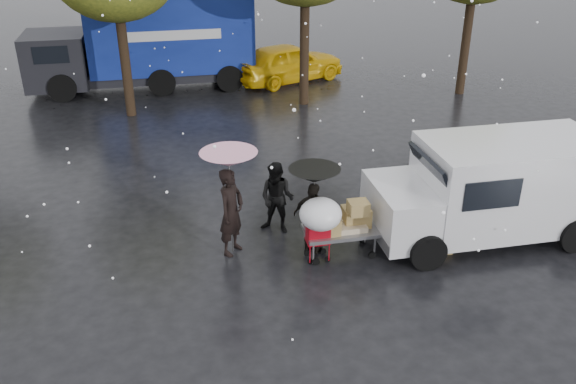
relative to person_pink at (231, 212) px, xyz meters
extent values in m
plane|color=black|center=(1.23, -0.63, -0.95)|extent=(90.00, 90.00, 0.00)
imported|color=black|center=(0.00, 0.00, 0.00)|extent=(0.78, 0.82, 1.89)
imported|color=black|center=(1.08, 0.67, -0.13)|extent=(1.00, 0.94, 1.63)
imported|color=black|center=(1.65, -0.34, -0.16)|extent=(0.94, 0.91, 1.58)
cylinder|color=#4C4C4C|center=(0.00, 0.00, 0.11)|extent=(0.02, 0.02, 2.12)
cone|color=#E45E9A|center=(0.00, 0.00, 1.17)|extent=(1.15, 1.15, 0.30)
sphere|color=#4C4C4C|center=(0.00, 0.00, 1.20)|extent=(0.06, 0.06, 0.06)
cylinder|color=#4C4C4C|center=(1.65, -0.34, -0.06)|extent=(0.02, 0.02, 1.76)
cone|color=black|center=(1.65, -0.34, 0.82)|extent=(1.05, 1.05, 0.30)
sphere|color=#4C4C4C|center=(1.65, -0.34, 0.85)|extent=(0.06, 0.06, 0.06)
cube|color=slate|center=(2.18, -0.54, -0.40)|extent=(1.50, 0.80, 0.08)
cylinder|color=slate|center=(1.43, -0.54, -0.15)|extent=(0.04, 0.04, 0.60)
cube|color=olive|center=(2.53, -0.44, -0.16)|extent=(0.55, 0.45, 0.40)
cube|color=olive|center=(1.88, -0.64, -0.18)|extent=(0.45, 0.40, 0.35)
cube|color=olive|center=(2.48, -0.69, 0.18)|extent=(0.40, 0.35, 0.28)
cube|color=tan|center=(2.23, -0.54, -0.30)|extent=(0.90, 0.55, 0.12)
cylinder|color=black|center=(1.58, -0.86, -0.87)|extent=(0.16, 0.05, 0.16)
cylinder|color=black|center=(1.58, -0.22, -0.87)|extent=(0.16, 0.05, 0.16)
cylinder|color=black|center=(2.78, -0.86, -0.87)|extent=(0.16, 0.05, 0.16)
cylinder|color=black|center=(2.78, -0.22, -0.87)|extent=(0.16, 0.05, 0.16)
cube|color=#AF0A17|center=(1.66, -0.64, -0.30)|extent=(0.47, 0.41, 0.45)
cylinder|color=#AF0A17|center=(1.66, -0.83, 0.07)|extent=(0.42, 0.02, 0.02)
cylinder|color=#4C4C4C|center=(1.66, -0.83, 0.00)|extent=(0.02, 0.02, 0.60)
ellipsoid|color=white|center=(1.66, -0.83, 0.20)|extent=(0.84, 0.84, 0.63)
cylinder|color=black|center=(1.48, -0.80, -0.89)|extent=(0.12, 0.04, 0.12)
cylinder|color=black|center=(1.48, -0.48, -0.89)|extent=(0.12, 0.04, 0.12)
cylinder|color=black|center=(1.84, -0.80, -0.89)|extent=(0.12, 0.04, 0.12)
cylinder|color=black|center=(1.84, -0.48, -0.89)|extent=(0.12, 0.04, 0.12)
cube|color=silver|center=(5.93, -0.46, 0.30)|extent=(3.80, 2.00, 1.90)
cube|color=silver|center=(3.53, -0.46, -0.10)|extent=(1.20, 1.95, 1.10)
cube|color=black|center=(4.08, -0.46, 0.75)|extent=(0.37, 1.70, 0.67)
cube|color=slate|center=(2.98, -0.46, -0.50)|extent=(0.12, 1.90, 0.25)
cylinder|color=black|center=(3.73, -1.41, -0.57)|extent=(0.76, 0.28, 0.76)
cylinder|color=black|center=(3.73, 0.49, -0.57)|extent=(0.76, 0.28, 0.76)
cylinder|color=black|center=(7.03, -1.41, -0.57)|extent=(0.76, 0.28, 0.76)
cylinder|color=black|center=(7.03, 0.49, -0.57)|extent=(0.76, 0.28, 0.76)
cube|color=navy|center=(-0.67, 12.54, 1.15)|extent=(6.00, 2.50, 2.80)
cube|color=black|center=(-4.87, 12.54, 0.30)|extent=(2.20, 2.40, 1.90)
cube|color=black|center=(-1.67, 12.54, -0.40)|extent=(8.00, 2.30, 0.35)
cube|color=silver|center=(-0.67, 11.28, 1.25)|extent=(3.50, 0.03, 0.35)
cylinder|color=black|center=(-4.67, 11.39, -0.45)|extent=(1.00, 0.30, 1.00)
cylinder|color=black|center=(-4.67, 13.69, -0.45)|extent=(1.00, 0.30, 1.00)
cylinder|color=black|center=(1.33, 11.39, -0.45)|extent=(1.00, 0.30, 1.00)
cylinder|color=black|center=(1.33, 13.69, -0.45)|extent=(1.00, 0.30, 1.00)
cube|color=olive|center=(4.27, -0.86, -0.74)|extent=(0.51, 0.43, 0.42)
cube|color=olive|center=(3.66, -0.01, -0.78)|extent=(0.47, 0.39, 0.33)
imported|color=#E1AD0B|center=(3.75, 12.21, -0.18)|extent=(4.86, 3.41, 1.54)
cylinder|color=black|center=(-2.27, 9.37, 1.29)|extent=(0.32, 0.32, 4.48)
cylinder|color=black|center=(3.73, 9.37, 1.50)|extent=(0.32, 0.32, 4.90)
cylinder|color=black|center=(9.73, 9.37, 1.36)|extent=(0.32, 0.32, 4.62)
camera|label=1|loc=(-1.11, -10.96, 5.90)|focal=38.00mm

